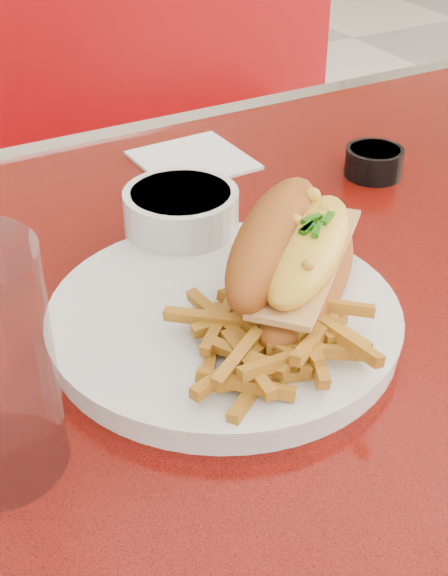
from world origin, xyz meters
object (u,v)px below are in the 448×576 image
diner_table (389,406)px  booth_bench_far (106,283)px  sauce_cup_left (188,239)px  dinner_plate (224,320)px  mac_hoagie (295,255)px  fork (276,270)px  sauce_cup_right (374,161)px  gravy_ramekin (181,218)px

diner_table → booth_bench_far: bearing=90.0°
sauce_cup_left → dinner_plate: bearing=-103.6°
mac_hoagie → sauce_cup_left: bearing=61.5°
fork → sauce_cup_left: bearing=23.5°
booth_bench_far → sauce_cup_right: 0.82m
gravy_ramekin → sauce_cup_right: 0.25m
diner_table → fork: size_ratio=8.44×
fork → dinner_plate: bearing=115.8°
dinner_plate → sauce_cup_left: (0.03, 0.12, 0.00)m
booth_bench_far → sauce_cup_left: (-0.16, -0.69, 0.50)m
dinner_plate → sauce_cup_right: sauce_cup_right is taller
booth_bench_far → fork: booth_bench_far is taller
sauce_cup_left → sauce_cup_right: (0.24, 0.05, 0.00)m
sauce_cup_left → mac_hoagie: bearing=-76.4°
diner_table → sauce_cup_left: (-0.16, 0.12, 0.18)m
diner_table → mac_hoagie: mac_hoagie is taller
sauce_cup_left → diner_table: bearing=-36.3°
mac_hoagie → sauce_cup_right: (0.21, 0.17, -0.04)m
mac_hoagie → fork: bearing=37.5°
sauce_cup_left → sauce_cup_right: size_ratio=1.00×
booth_bench_far → dinner_plate: (-0.19, -0.81, 0.49)m
gravy_ramekin → sauce_cup_right: bearing=8.6°
fork → sauce_cup_left: sauce_cup_left is taller
fork → sauce_cup_right: bearing=-56.0°
mac_hoagie → diner_table: bearing=-38.3°
diner_table → gravy_ramekin: (-0.16, 0.13, 0.19)m
booth_bench_far → sauce_cup_right: bearing=-82.5°
diner_table → sauce_cup_right: size_ratio=19.32×
booth_bench_far → dinner_plate: booth_bench_far is taller
gravy_ramekin → sauce_cup_right: (0.24, 0.04, -0.01)m
diner_table → sauce_cup_right: 0.26m
dinner_plate → mac_hoagie: size_ratio=1.49×
diner_table → booth_bench_far: size_ratio=1.03×
sauce_cup_right → booth_bench_far: bearing=97.5°
dinner_plate → fork: same height
mac_hoagie → fork: 0.05m
dinner_plate → sauce_cup_right: (0.27, 0.17, 0.01)m
booth_bench_far → diner_table: bearing=-90.0°
diner_table → gravy_ramekin: 0.28m
diner_table → booth_bench_far: (0.00, 0.81, -0.32)m
booth_bench_far → sauce_cup_right: (0.09, -0.65, 0.50)m
fork → mac_hoagie: bearing=170.3°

